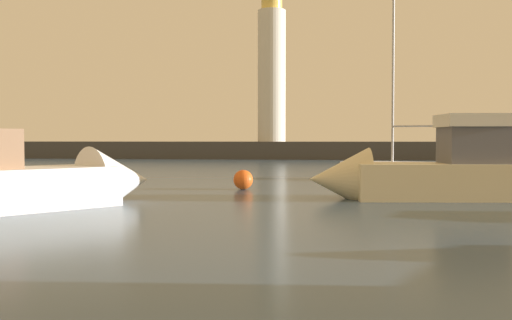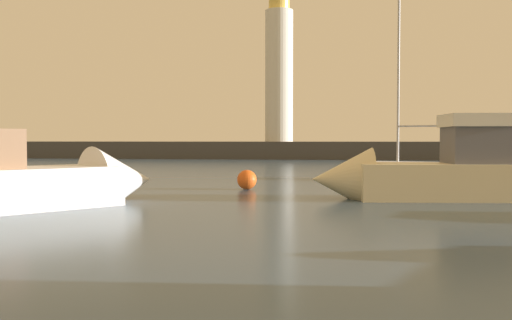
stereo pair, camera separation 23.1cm
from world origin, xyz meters
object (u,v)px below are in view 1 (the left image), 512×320
motorboat_0 (38,182)px  mooring_buoy (243,180)px  sailboat_moored (405,169)px  motorboat_2 (426,173)px  lighthouse (272,66)px

motorboat_0 → mooring_buoy: motorboat_0 is taller
sailboat_moored → mooring_buoy: sailboat_moored is taller
motorboat_2 → lighthouse: bearing=102.8°
motorboat_0 → sailboat_moored: bearing=46.9°
motorboat_0 → motorboat_2: motorboat_2 is taller
motorboat_2 → motorboat_0: bearing=-160.8°
motorboat_0 → mooring_buoy: size_ratio=9.99×
motorboat_0 → mooring_buoy: 8.47m
lighthouse → motorboat_0: bearing=-93.1°
motorboat_0 → sailboat_moored: 17.69m
motorboat_0 → motorboat_2: 12.27m
lighthouse → sailboat_moored: (9.71, -31.51, -9.26)m
mooring_buoy → motorboat_2: bearing=-23.1°
lighthouse → mooring_buoy: bearing=-86.0°
lighthouse → sailboat_moored: 34.25m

